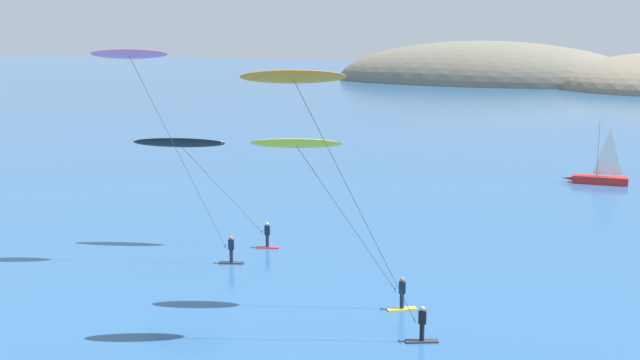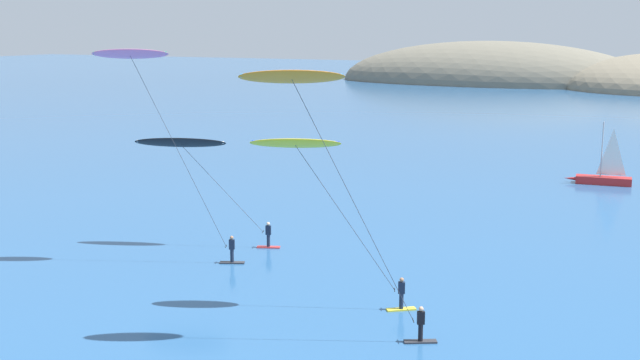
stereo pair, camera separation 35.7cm
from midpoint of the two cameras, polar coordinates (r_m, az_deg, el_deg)
The scene contains 5 objects.
sailboat_near at distance 77.22m, azimuth 19.42°, elevation 0.20°, with size 5.96×1.93×5.70m.
kitesurfer_pink at distance 48.03m, azimuth -12.34°, elevation 7.17°, with size 8.19×4.28×12.92m.
kitesurfer_yellow at distance 39.41m, azimuth -0.73°, elevation 1.49°, with size 7.98×4.08×8.86m.
kitesurfer_orange at distance 34.43m, azimuth -0.75°, elevation 5.45°, with size 8.21×4.72×12.40m.
kitesurfer_black at distance 52.01m, azimuth -9.19°, elevation 2.06°, with size 9.08×3.89×7.23m.
Camera 2 is at (8.58, -13.28, 14.11)m, focal length 45.00 mm.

